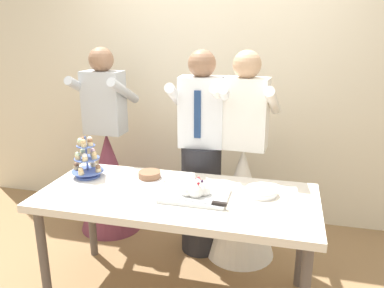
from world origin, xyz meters
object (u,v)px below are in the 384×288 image
(main_cake_tray, at_px, (195,191))
(plate_stack, at_px, (261,192))
(person_guest, at_px, (108,169))
(person_groom, at_px, (201,166))
(round_cake, at_px, (150,176))
(person_bride, at_px, (242,188))
(dessert_table, at_px, (177,204))
(cupcake_stand, at_px, (87,159))

(main_cake_tray, relative_size, plate_stack, 2.07)
(person_guest, bearing_deg, person_groom, -10.27)
(round_cake, distance_m, person_groom, 0.51)
(person_bride, bearing_deg, round_cake, -144.37)
(main_cake_tray, bearing_deg, person_guest, 141.37)
(plate_stack, relative_size, person_groom, 0.13)
(dessert_table, height_order, round_cake, round_cake)
(main_cake_tray, xyz_separation_m, person_groom, (-0.11, 0.64, -0.07))
(plate_stack, bearing_deg, person_groom, 135.37)
(round_cake, bearing_deg, main_cake_tray, -29.36)
(main_cake_tray, distance_m, round_cake, 0.45)
(plate_stack, xyz_separation_m, person_guest, (-1.41, 0.67, -0.21))
(cupcake_stand, bearing_deg, person_guest, 104.71)
(main_cake_tray, distance_m, plate_stack, 0.43)
(person_guest, bearing_deg, plate_stack, -25.33)
(main_cake_tray, distance_m, person_guest, 1.31)
(dessert_table, distance_m, person_guest, 1.19)
(cupcake_stand, bearing_deg, person_groom, 34.02)
(main_cake_tray, height_order, person_bride, person_bride)
(dessert_table, distance_m, person_bride, 0.74)
(cupcake_stand, relative_size, person_groom, 0.18)
(plate_stack, bearing_deg, cupcake_stand, 179.38)
(main_cake_tray, height_order, plate_stack, main_cake_tray)
(person_bride, bearing_deg, cupcake_stand, -154.43)
(main_cake_tray, relative_size, round_cake, 1.81)
(dessert_table, relative_size, person_bride, 1.08)
(main_cake_tray, distance_m, person_groom, 0.65)
(cupcake_stand, relative_size, main_cake_tray, 0.70)
(dessert_table, xyz_separation_m, cupcake_stand, (-0.71, 0.13, 0.21))
(main_cake_tray, xyz_separation_m, person_guest, (-1.01, 0.81, -0.23))
(plate_stack, bearing_deg, main_cake_tray, -161.32)
(dessert_table, bearing_deg, person_guest, 138.20)
(plate_stack, distance_m, person_groom, 0.72)
(main_cake_tray, relative_size, person_groom, 0.26)
(plate_stack, distance_m, person_guest, 1.58)
(person_groom, distance_m, person_bride, 0.37)
(dessert_table, bearing_deg, plate_stack, 12.82)
(cupcake_stand, xyz_separation_m, main_cake_tray, (0.84, -0.15, -0.09))
(person_bride, bearing_deg, plate_stack, -70.96)
(person_guest, bearing_deg, dessert_table, -41.80)
(plate_stack, xyz_separation_m, person_bride, (-0.18, 0.52, -0.21))
(cupcake_stand, xyz_separation_m, person_guest, (-0.17, 0.66, -0.32))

